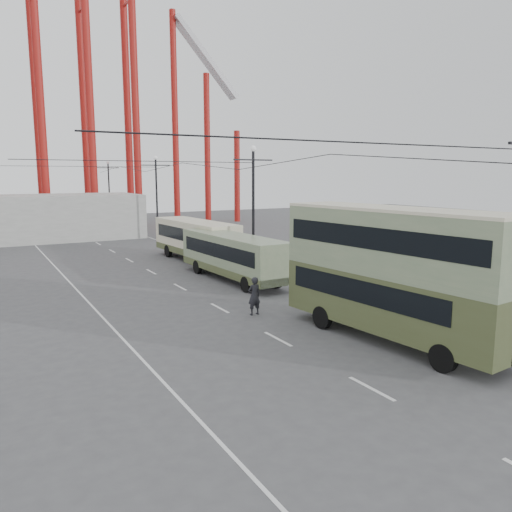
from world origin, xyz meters
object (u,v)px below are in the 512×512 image
single_decker_green (233,255)px  single_decker_cream (196,238)px  pedestrian (254,296)px  double_decker_bus (393,268)px

single_decker_green → single_decker_cream: 8.72m
single_decker_green → pedestrian: single_decker_green is taller
double_decker_bus → single_decker_green: size_ratio=0.99×
pedestrian → single_decker_cream: bearing=-106.1°
double_decker_bus → single_decker_cream: bearing=82.9°
double_decker_bus → pedestrian: double_decker_bus is taller
single_decker_cream → pedestrian: (-3.92, -17.06, -0.91)m
single_decker_green → single_decker_cream: (0.89, 8.67, 0.14)m
double_decker_bus → single_decker_green: bearing=85.2°
pedestrian → single_decker_green: bearing=-113.0°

